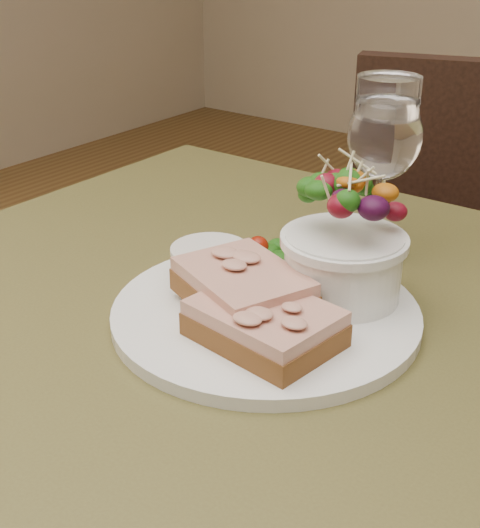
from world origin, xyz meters
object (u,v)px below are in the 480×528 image
Objects in this scene: sandwich_front at (264,323)px; salad_bowl at (344,237)px; cafe_table at (236,414)px; sandwich_back at (243,287)px; dinner_plate at (266,313)px; wine_glass at (384,141)px; ramekin at (210,263)px; chair_far at (464,369)px.

sandwich_front is 0.99× the size of salad_bowl.
cafe_table is 6.30× the size of salad_bowl.
cafe_table is 0.14m from sandwich_back.
wine_glass reaches higher than dinner_plate.
sandwich_back is at bearing 52.99° from cafe_table.
salad_bowl reaches higher than dinner_plate.
ramekin is at bearing 149.39° from cafe_table.
sandwich_back reaches higher than sandwich_front.
sandwich_back reaches higher than ramekin.
dinner_plate is 2.21× the size of sandwich_front.
wine_glass is at bearing 103.42° from salad_bowl.
chair_far is (-0.02, 0.74, -0.36)m from cafe_table.
sandwich_back reaches higher than cafe_table.
sandwich_front is 0.72× the size of wine_glass.
ramekin is 0.13m from salad_bowl.
sandwich_back is at bearing -128.52° from dinner_plate.
cafe_table is 2.88× the size of dinner_plate.
chair_far is 12.98× the size of ramekin.
sandwich_front is at bearing -27.08° from cafe_table.
salad_bowl is (0.01, 0.11, 0.04)m from sandwich_front.
wine_glass reaches higher than chair_far.
wine_glass reaches higher than salad_bowl.
ramekin is (-0.06, 0.03, -0.00)m from sandwich_back.
wine_glass is at bearing 105.11° from sandwich_back.
sandwich_front is (0.05, -0.02, 0.13)m from cafe_table.
salad_bowl is at bearing 79.27° from chair_far.
dinner_plate is 4.01× the size of ramekin.
chair_far is 6.42× the size of sandwich_back.
chair_far is at bearing 94.81° from wine_glass.
dinner_plate is at bearing -8.69° from ramekin.
cafe_table is 11.54× the size of ramekin.
salad_bowl is at bearing 91.15° from sandwich_front.
chair_far reaches higher than ramekin.
ramekin is at bearing 158.53° from sandwich_front.
wine_glass is (0.08, 0.18, 0.09)m from ramekin.
dinner_plate is 0.06m from sandwich_front.
salad_bowl is at bearing -76.58° from wine_glass.
chair_far reaches higher than cafe_table.
cafe_table is at bearing 73.95° from chair_far.
dinner_plate is 2.19× the size of salad_bowl.
chair_far is 0.86m from ramekin.
chair_far is at bearing 91.23° from cafe_table.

